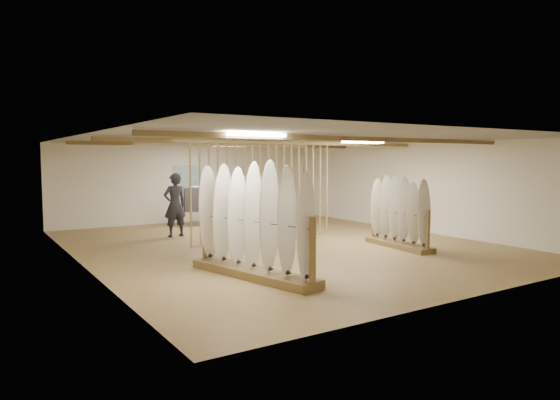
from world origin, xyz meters
TOP-DOWN VIEW (x-y plane):
  - floor at (0.00, 0.00)m, footprint 12.00×12.00m
  - ceiling at (0.00, 0.00)m, footprint 12.00×12.00m
  - wall_back at (0.00, 6.00)m, footprint 12.00×0.00m
  - wall_front at (0.00, -6.00)m, footprint 12.00×0.00m
  - wall_left at (-5.00, 0.00)m, footprint 0.00×12.00m
  - wall_right at (5.00, 0.00)m, footprint 0.00×12.00m
  - ceiling_slats at (0.00, 0.00)m, footprint 9.50×6.12m
  - light_panels at (0.00, 0.00)m, footprint 1.20×0.35m
  - bamboo_partition at (0.00, 0.80)m, footprint 4.45×0.05m
  - poster at (0.00, 5.98)m, footprint 1.40×0.03m
  - rack_left at (-2.42, -2.81)m, footprint 1.30×3.17m
  - rack_right at (2.36, -2.01)m, footprint 0.73×2.26m
  - clothing_rack_a at (-0.27, 4.49)m, footprint 1.27×0.62m
  - clothing_rack_b at (0.40, 4.38)m, footprint 1.38×0.60m
  - shopper_a at (-1.86, 2.83)m, footprint 0.80×0.56m
  - shopper_b at (1.41, 4.79)m, footprint 1.19×1.02m

SIDE VIEW (x-z plane):
  - floor at x=0.00m, z-range 0.00..0.00m
  - rack_right at x=2.36m, z-range -0.28..1.51m
  - rack_left at x=-2.42m, z-range -0.34..1.84m
  - clothing_rack_a at x=-0.27m, z-range 0.21..1.60m
  - clothing_rack_b at x=0.40m, z-range 0.23..1.73m
  - shopper_a at x=-1.86m, z-range 0.00..2.13m
  - shopper_b at x=1.41m, z-range 0.00..2.14m
  - bamboo_partition at x=0.00m, z-range 0.01..2.79m
  - wall_back at x=0.00m, z-range -4.60..7.40m
  - wall_front at x=0.00m, z-range -4.60..7.40m
  - wall_left at x=-5.00m, z-range -4.60..7.40m
  - wall_right at x=5.00m, z-range -4.60..7.40m
  - poster at x=0.00m, z-range 1.15..2.05m
  - ceiling_slats at x=0.00m, z-range 2.67..2.77m
  - light_panels at x=0.00m, z-range 2.71..2.77m
  - ceiling at x=0.00m, z-range 2.80..2.80m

